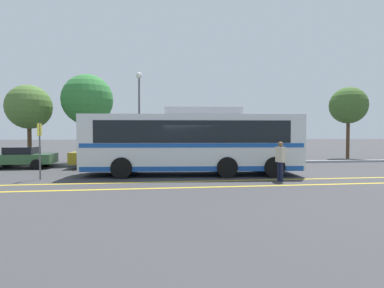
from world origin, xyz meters
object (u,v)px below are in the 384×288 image
(parked_car_0, at_px, (21,157))
(bus_stop_sign, at_px, (40,144))
(tree_1, at_px, (29,107))
(tree_0, at_px, (348,106))
(tree_2, at_px, (88,100))
(street_lamp, at_px, (139,103))
(pedestrian_0, at_px, (280,159))
(parked_car_1, at_px, (111,156))
(transit_bus, at_px, (192,141))

(parked_car_0, height_order, bus_stop_sign, bus_stop_sign)
(parked_car_0, distance_m, tree_1, 4.62)
(bus_stop_sign, xyz_separation_m, tree_0, (21.87, 9.39, 2.90))
(tree_0, height_order, tree_2, tree_2)
(tree_2, bearing_deg, tree_0, 2.87)
(street_lamp, bearing_deg, tree_0, 8.17)
(bus_stop_sign, bearing_deg, pedestrian_0, -94.98)
(tree_0, bearing_deg, pedestrian_0, -134.58)
(parked_car_1, relative_size, street_lamp, 0.73)
(pedestrian_0, bearing_deg, transit_bus, -145.72)
(bus_stop_sign, distance_m, tree_2, 8.83)
(street_lamp, bearing_deg, parked_car_0, -165.23)
(parked_car_0, distance_m, tree_2, 6.10)
(parked_car_0, distance_m, pedestrian_0, 15.26)
(parked_car_1, bearing_deg, tree_2, 31.08)
(parked_car_1, height_order, bus_stop_sign, bus_stop_sign)
(street_lamp, height_order, tree_2, tree_2)
(street_lamp, relative_size, tree_0, 1.04)
(street_lamp, bearing_deg, bus_stop_sign, -121.51)
(parked_car_0, relative_size, parked_car_1, 0.84)
(pedestrian_0, xyz_separation_m, tree_1, (-14.30, 10.02, 3.00))
(tree_1, bearing_deg, street_lamp, -9.22)
(parked_car_0, bearing_deg, pedestrian_0, -116.48)
(bus_stop_sign, bearing_deg, transit_bus, -79.02)
(parked_car_0, distance_m, street_lamp, 8.15)
(pedestrian_0, bearing_deg, parked_car_0, -136.17)
(transit_bus, distance_m, parked_car_0, 10.94)
(bus_stop_sign, relative_size, street_lamp, 0.41)
(parked_car_1, distance_m, bus_stop_sign, 5.33)
(transit_bus, height_order, tree_0, tree_0)
(tree_2, bearing_deg, parked_car_0, -134.64)
(tree_0, xyz_separation_m, tree_1, (-25.43, -1.28, -0.55))
(parked_car_0, bearing_deg, transit_bus, -112.58)
(parked_car_0, xyz_separation_m, street_lamp, (7.08, 1.87, 3.59))
(tree_1, xyz_separation_m, tree_2, (3.97, 0.20, 0.59))
(parked_car_1, bearing_deg, street_lamp, -34.89)
(parked_car_1, distance_m, tree_0, 20.26)
(street_lamp, distance_m, tree_1, 7.87)
(tree_0, bearing_deg, street_lamp, -171.83)
(pedestrian_0, xyz_separation_m, street_lamp, (-6.54, 8.76, 3.27))
(parked_car_1, relative_size, pedestrian_0, 2.67)
(street_lamp, xyz_separation_m, tree_1, (-7.76, 1.26, -0.26))
(bus_stop_sign, bearing_deg, tree_1, 28.81)
(tree_2, bearing_deg, bus_stop_sign, -92.82)
(pedestrian_0, bearing_deg, bus_stop_sign, -119.38)
(transit_bus, xyz_separation_m, bus_stop_sign, (-7.15, -0.74, -0.09))
(pedestrian_0, height_order, tree_0, tree_0)
(transit_bus, relative_size, tree_0, 1.84)
(parked_car_1, xyz_separation_m, pedestrian_0, (8.18, -6.50, 0.25))
(transit_bus, distance_m, pedestrian_0, 4.52)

